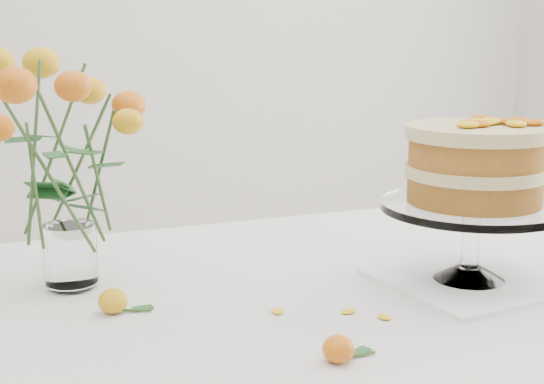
# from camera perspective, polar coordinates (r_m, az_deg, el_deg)

# --- Properties ---
(table) EXTENTS (1.43, 0.93, 0.76)m
(table) POSITION_cam_1_polar(r_m,az_deg,el_deg) (1.33, 3.68, -10.22)
(table) COLOR tan
(table) RESTS_ON ground
(napkin) EXTENTS (0.30, 0.30, 0.01)m
(napkin) POSITION_cam_1_polar(r_m,az_deg,el_deg) (1.34, 14.57, -6.52)
(napkin) COLOR white
(napkin) RESTS_ON table
(cake_stand) EXTENTS (0.31, 0.31, 0.27)m
(cake_stand) POSITION_cam_1_polar(r_m,az_deg,el_deg) (1.29, 15.01, 1.41)
(cake_stand) COLOR white
(cake_stand) RESTS_ON napkin
(rose_vase) EXTENTS (0.32, 0.32, 0.44)m
(rose_vase) POSITION_cam_1_polar(r_m,az_deg,el_deg) (1.26, -15.41, 4.13)
(rose_vase) COLOR white
(rose_vase) RESTS_ON table
(loose_rose_near) EXTENTS (0.08, 0.04, 0.04)m
(loose_rose_near) POSITION_cam_1_polar(r_m,az_deg,el_deg) (1.19, -11.87, -8.05)
(loose_rose_near) COLOR yellow
(loose_rose_near) RESTS_ON table
(loose_rose_far) EXTENTS (0.08, 0.04, 0.04)m
(loose_rose_far) POSITION_cam_1_polar(r_m,az_deg,el_deg) (1.01, 5.03, -11.70)
(loose_rose_far) COLOR #BC5909
(loose_rose_far) RESTS_ON table
(stray_petal_a) EXTENTS (0.03, 0.02, 0.00)m
(stray_petal_a) POSITION_cam_1_polar(r_m,az_deg,el_deg) (1.17, 0.42, -8.98)
(stray_petal_a) COLOR yellow
(stray_petal_a) RESTS_ON table
(stray_petal_b) EXTENTS (0.03, 0.02, 0.00)m
(stray_petal_b) POSITION_cam_1_polar(r_m,az_deg,el_deg) (1.17, 5.75, -8.95)
(stray_petal_b) COLOR yellow
(stray_petal_b) RESTS_ON table
(stray_petal_c) EXTENTS (0.03, 0.02, 0.00)m
(stray_petal_c) POSITION_cam_1_polar(r_m,az_deg,el_deg) (1.16, 8.44, -9.31)
(stray_petal_c) COLOR yellow
(stray_petal_c) RESTS_ON table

